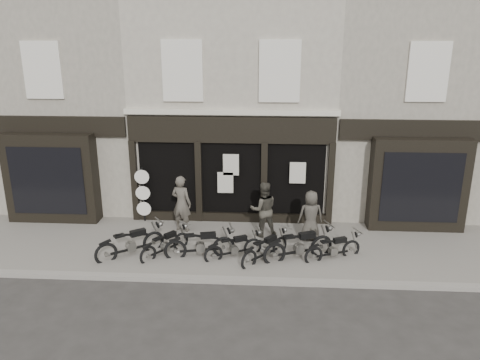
# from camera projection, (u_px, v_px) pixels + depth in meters

# --- Properties ---
(ground_plane) EXTENTS (90.00, 90.00, 0.00)m
(ground_plane) POSITION_uv_depth(u_px,v_px,m) (224.00, 261.00, 14.13)
(ground_plane) COLOR #2D2B28
(ground_plane) RESTS_ON ground
(pavement) EXTENTS (30.00, 4.20, 0.12)m
(pavement) POSITION_uv_depth(u_px,v_px,m) (227.00, 246.00, 14.97)
(pavement) COLOR slate
(pavement) RESTS_ON ground_plane
(kerb) EXTENTS (30.00, 0.25, 0.13)m
(kerb) POSITION_uv_depth(u_px,v_px,m) (220.00, 280.00, 12.92)
(kerb) COLOR gray
(kerb) RESTS_ON ground_plane
(central_building) EXTENTS (7.30, 6.22, 8.34)m
(central_building) POSITION_uv_depth(u_px,v_px,m) (237.00, 99.00, 18.58)
(central_building) COLOR #B2AA99
(central_building) RESTS_ON ground
(neighbour_left) EXTENTS (5.60, 6.73, 8.34)m
(neighbour_left) POSITION_uv_depth(u_px,v_px,m) (80.00, 99.00, 18.90)
(neighbour_left) COLOR #9F9686
(neighbour_left) RESTS_ON ground
(neighbour_right) EXTENTS (5.60, 6.73, 8.34)m
(neighbour_right) POSITION_uv_depth(u_px,v_px,m) (400.00, 102.00, 18.17)
(neighbour_right) COLOR #9F9686
(neighbour_right) RESTS_ON ground
(motorcycle_0) EXTENTS (1.89, 1.55, 1.06)m
(motorcycle_0) POSITION_uv_depth(u_px,v_px,m) (131.00, 245.00, 14.20)
(motorcycle_0) COLOR black
(motorcycle_0) RESTS_ON ground
(motorcycle_1) EXTENTS (1.34, 1.59, 0.90)m
(motorcycle_1) POSITION_uv_depth(u_px,v_px,m) (165.00, 246.00, 14.30)
(motorcycle_1) COLOR black
(motorcycle_1) RESTS_ON ground
(motorcycle_2) EXTENTS (2.12, 0.80, 1.03)m
(motorcycle_2) POSITION_uv_depth(u_px,v_px,m) (201.00, 247.00, 14.15)
(motorcycle_2) COLOR black
(motorcycle_2) RESTS_ON ground
(motorcycle_3) EXTENTS (1.73, 1.08, 0.90)m
(motorcycle_3) POSITION_uv_depth(u_px,v_px,m) (234.00, 249.00, 14.10)
(motorcycle_3) COLOR black
(motorcycle_3) RESTS_ON ground
(motorcycle_4) EXTENTS (1.49, 1.58, 0.94)m
(motorcycle_4) POSITION_uv_depth(u_px,v_px,m) (265.00, 251.00, 13.95)
(motorcycle_4) COLOR black
(motorcycle_4) RESTS_ON ground
(motorcycle_5) EXTENTS (2.15, 1.20, 1.10)m
(motorcycle_5) POSITION_uv_depth(u_px,v_px,m) (299.00, 248.00, 14.00)
(motorcycle_5) COLOR black
(motorcycle_5) RESTS_ON ground
(motorcycle_6) EXTENTS (1.77, 1.00, 0.90)m
(motorcycle_6) POSITION_uv_depth(u_px,v_px,m) (333.00, 251.00, 14.00)
(motorcycle_6) COLOR black
(motorcycle_6) RESTS_ON ground
(man_left) EXTENTS (0.83, 0.68, 1.95)m
(man_left) POSITION_uv_depth(u_px,v_px,m) (181.00, 203.00, 15.78)
(man_left) COLOR #4F4A41
(man_left) RESTS_ON pavement
(man_centre) EXTENTS (1.02, 0.87, 1.85)m
(man_centre) POSITION_uv_depth(u_px,v_px,m) (263.00, 209.00, 15.38)
(man_centre) COLOR #3D3931
(man_centre) RESTS_ON pavement
(man_right) EXTENTS (0.88, 0.63, 1.66)m
(man_right) POSITION_uv_depth(u_px,v_px,m) (311.00, 216.00, 15.12)
(man_right) COLOR #3F3B35
(man_right) RESTS_ON pavement
(advert_sign_post) EXTENTS (0.51, 0.33, 2.11)m
(advert_sign_post) POSITION_uv_depth(u_px,v_px,m) (143.00, 197.00, 16.59)
(advert_sign_post) COLOR black
(advert_sign_post) RESTS_ON ground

